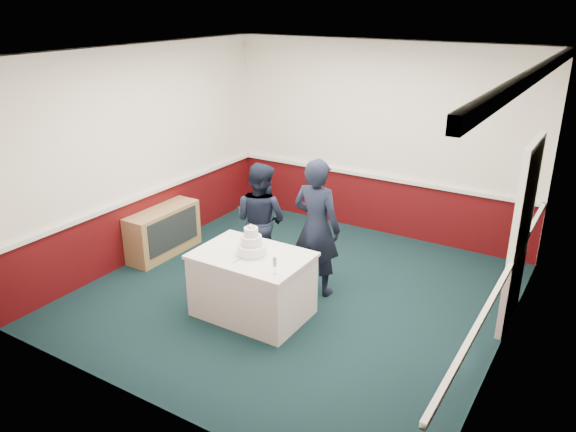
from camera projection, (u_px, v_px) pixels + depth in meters
The scene contains 9 objects.
ground at pixel (295, 294), 7.22m from camera, with size 5.00×5.00×0.00m, color black.
room_shell at pixel (327, 135), 6.95m from camera, with size 5.00×5.00×3.00m.
sideboard at pixel (163, 232), 8.23m from camera, with size 0.41×1.20×0.70m.
cake_table at pixel (252, 284), 6.63m from camera, with size 1.32×0.92×0.79m.
wedding_cake at pixel (251, 245), 6.45m from camera, with size 0.35×0.35×0.36m.
cake_knife at pixel (239, 260), 6.34m from camera, with size 0.01×0.22×0.01m, color silver.
champagne_flute at pixel (275, 263), 5.97m from camera, with size 0.05×0.05×0.21m.
person_man at pixel (260, 220), 7.46m from camera, with size 0.77×0.60×1.58m, color black.
person_woman at pixel (317, 227), 6.98m from camera, with size 0.65×0.42×1.77m, color black.
Camera 1 is at (3.25, -5.46, 3.57)m, focal length 35.00 mm.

